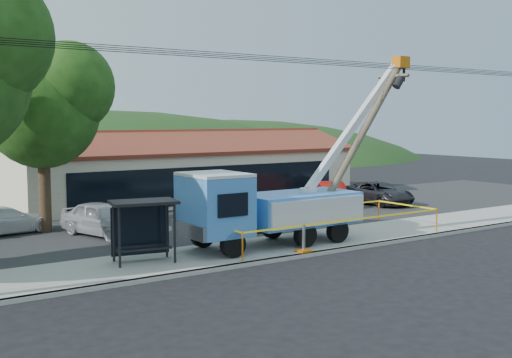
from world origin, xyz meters
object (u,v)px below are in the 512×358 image
at_px(bus_shelter, 143,217).
at_px(car_silver, 104,238).
at_px(car_dark, 378,206).
at_px(leaning_pole, 359,139).
at_px(car_red, 331,207).
at_px(car_white, 5,236).
at_px(utility_truck, 268,206).

distance_m(bus_shelter, car_silver, 6.35).
distance_m(car_silver, car_dark, 17.98).
height_order(leaning_pole, car_silver, leaning_pole).
relative_size(car_red, car_white, 0.98).
xyz_separation_m(leaning_pole, car_red, (5.70, 8.39, -4.48)).
distance_m(car_red, car_white, 18.87).
bearing_deg(car_silver, leaning_pole, -51.15).
distance_m(car_white, car_dark, 21.69).
xyz_separation_m(bus_shelter, car_dark, (18.76, 6.67, -1.81)).
xyz_separation_m(leaning_pole, car_silver, (-9.54, 6.49, -4.48)).
xyz_separation_m(car_red, car_dark, (2.72, -1.27, 0.00)).
relative_size(bus_shelter, car_white, 0.59).
height_order(utility_truck, car_dark, utility_truck).
bearing_deg(utility_truck, bus_shelter, 177.69).
bearing_deg(car_white, utility_truck, -150.67).
distance_m(utility_truck, car_red, 13.48).
bearing_deg(car_red, leaning_pole, -98.00).
bearing_deg(car_dark, car_white, 177.15).
bearing_deg(car_red, car_dark, 1.23).
distance_m(utility_truck, leaning_pole, 5.56).
bearing_deg(bus_shelter, car_white, 118.42).
distance_m(car_silver, car_red, 15.36).
distance_m(utility_truck, car_silver, 8.01).
xyz_separation_m(utility_truck, bus_shelter, (-5.46, 0.22, -0.00)).
xyz_separation_m(utility_truck, car_dark, (13.30, 6.89, -1.81)).
bearing_deg(car_silver, car_white, 123.88).
height_order(leaning_pole, bus_shelter, leaning_pole).
bearing_deg(leaning_pole, car_silver, 145.79).
xyz_separation_m(utility_truck, leaning_pole, (4.88, -0.23, 2.66)).
relative_size(utility_truck, car_red, 2.64).
relative_size(leaning_pole, car_red, 1.84).
bearing_deg(car_white, bus_shelter, -175.28).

